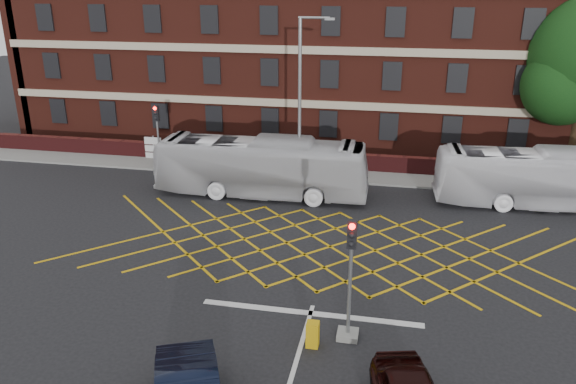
% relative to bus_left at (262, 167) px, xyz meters
% --- Properties ---
extents(ground, '(120.00, 120.00, 0.00)m').
position_rel_bus_left_xyz_m(ground, '(4.58, -7.77, -1.62)').
color(ground, black).
rests_on(ground, ground).
extents(victorian_building, '(51.00, 12.17, 20.40)m').
position_rel_bus_left_xyz_m(victorian_building, '(4.83, 14.22, 6.21)').
color(victorian_building, '#521D15').
rests_on(victorian_building, ground).
extents(boundary_wall, '(56.00, 0.50, 1.10)m').
position_rel_bus_left_xyz_m(boundary_wall, '(4.58, 5.23, -1.07)').
color(boundary_wall, '#481314').
rests_on(boundary_wall, ground).
extents(far_pavement, '(60.00, 3.00, 0.12)m').
position_rel_bus_left_xyz_m(far_pavement, '(4.58, 4.23, -1.56)').
color(far_pavement, slate).
rests_on(far_pavement, ground).
extents(box_junction_hatching, '(8.22, 8.22, 0.02)m').
position_rel_bus_left_xyz_m(box_junction_hatching, '(4.58, -5.77, -1.61)').
color(box_junction_hatching, '#CC990C').
rests_on(box_junction_hatching, ground).
extents(stop_line, '(8.00, 0.30, 0.02)m').
position_rel_bus_left_xyz_m(stop_line, '(4.58, -11.27, -1.61)').
color(stop_line, silver).
rests_on(stop_line, ground).
extents(bus_left, '(11.67, 2.87, 3.24)m').
position_rel_bus_left_xyz_m(bus_left, '(0.00, 0.00, 0.00)').
color(bus_left, silver).
rests_on(bus_left, ground).
extents(bus_right, '(11.18, 3.21, 3.08)m').
position_rel_bus_left_xyz_m(bus_right, '(14.84, 1.29, -0.08)').
color(bus_right, white).
rests_on(bus_right, ground).
extents(traffic_light_near, '(0.70, 0.70, 4.27)m').
position_rel_bus_left_xyz_m(traffic_light_near, '(6.03, -12.45, 0.14)').
color(traffic_light_near, slate).
rests_on(traffic_light_near, ground).
extents(traffic_light_far, '(0.70, 0.70, 4.27)m').
position_rel_bus_left_xyz_m(traffic_light_far, '(-6.99, 2.28, 0.14)').
color(traffic_light_far, slate).
rests_on(traffic_light_far, ground).
extents(street_lamp, '(2.25, 1.00, 9.50)m').
position_rel_bus_left_xyz_m(street_lamp, '(2.04, 0.71, 1.70)').
color(street_lamp, slate).
rests_on(street_lamp, ground).
extents(direction_signs, '(1.10, 0.16, 2.20)m').
position_rel_bus_left_xyz_m(direction_signs, '(-7.65, 2.90, -0.24)').
color(direction_signs, gray).
rests_on(direction_signs, ground).
extents(utility_cabinet, '(0.40, 0.38, 0.88)m').
position_rel_bus_left_xyz_m(utility_cabinet, '(4.95, -13.14, -1.18)').
color(utility_cabinet, '#CE9D0C').
rests_on(utility_cabinet, ground).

